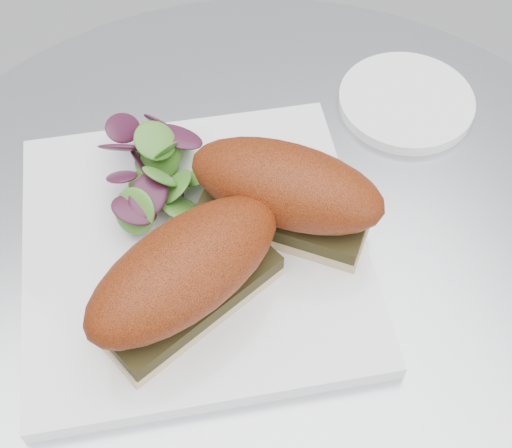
% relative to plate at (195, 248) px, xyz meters
% --- Properties ---
extents(table, '(0.70, 0.70, 0.73)m').
position_rel_plate_xyz_m(table, '(0.05, -0.03, -0.25)').
color(table, '#A4A5AA').
rests_on(table, ground).
extents(plate, '(0.33, 0.33, 0.02)m').
position_rel_plate_xyz_m(plate, '(0.00, 0.00, 0.00)').
color(plate, white).
rests_on(plate, table).
extents(sandwich_left, '(0.18, 0.13, 0.08)m').
position_rel_plate_xyz_m(sandwich_left, '(-0.02, -0.05, 0.05)').
color(sandwich_left, tan).
rests_on(sandwich_left, plate).
extents(sandwich_right, '(0.16, 0.16, 0.08)m').
position_rel_plate_xyz_m(sandwich_right, '(0.08, -0.01, 0.05)').
color(sandwich_right, tan).
rests_on(sandwich_right, plate).
extents(salad, '(0.10, 0.10, 0.05)m').
position_rel_plate_xyz_m(salad, '(-0.02, 0.07, 0.03)').
color(salad, '#5A8F2F').
rests_on(salad, plate).
extents(saucer, '(0.13, 0.13, 0.01)m').
position_rel_plate_xyz_m(saucer, '(0.25, 0.09, -0.00)').
color(saucer, white).
rests_on(saucer, table).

